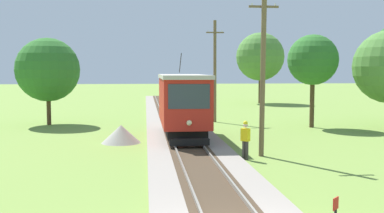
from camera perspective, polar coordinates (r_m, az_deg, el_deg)
name	(u,v)px	position (r m, az deg, el deg)	size (l,w,h in m)	color
red_tram	(183,102)	(26.84, -1.18, 0.51)	(2.60, 8.54, 4.79)	red
utility_pole_near_tram	(263,70)	(21.64, 8.81, 4.49)	(1.40, 0.50, 7.96)	brown
utility_pole_mid	(215,70)	(36.12, 2.87, 4.54)	(1.40, 0.40, 7.98)	brown
gravel_pile	(121,134)	(26.04, -8.83, -3.40)	(2.20, 2.20, 1.01)	#9E998E
track_worker	(245,138)	(21.00, 6.66, -3.95)	(0.44, 0.44, 1.78)	#38332D
tree_left_near	(260,57)	(57.48, 8.48, 6.15)	(5.93, 5.93, 8.74)	#4C3823
tree_right_near	(48,70)	(35.84, -17.51, 4.38)	(4.74, 4.74, 6.49)	#4C3823
tree_horizon	(313,60)	(33.68, 14.82, 5.60)	(3.58, 3.58, 6.61)	#4C3823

